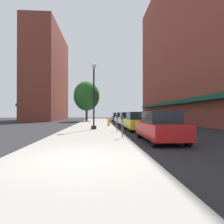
# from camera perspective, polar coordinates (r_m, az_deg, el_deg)

# --- Properties ---
(ground_plane) EXTENTS (90.00, 90.00, 0.00)m
(ground_plane) POSITION_cam_1_polar(r_m,az_deg,el_deg) (24.13, 3.97, -4.06)
(ground_plane) COLOR #232326
(sidewalk_slab) EXTENTS (4.80, 50.00, 0.12)m
(sidewalk_slab) POSITION_cam_1_polar(r_m,az_deg,el_deg) (24.91, -5.51, -3.80)
(sidewalk_slab) COLOR gray
(sidewalk_slab) RESTS_ON ground
(building_right_brick) EXTENTS (6.80, 40.00, 26.49)m
(building_right_brick) POSITION_cam_1_polar(r_m,az_deg,el_deg) (33.40, 23.23, 20.10)
(building_right_brick) COLOR brown
(building_right_brick) RESTS_ON ground
(building_far_background) EXTENTS (6.80, 18.00, 20.01)m
(building_far_background) POSITION_cam_1_polar(r_m,az_deg,el_deg) (45.24, -19.11, 10.38)
(building_far_background) COLOR brown
(building_far_background) RESTS_ON ground
(lamppost) EXTENTS (0.48, 0.48, 5.90)m
(lamppost) POSITION_cam_1_polar(r_m,az_deg,el_deg) (16.71, -5.63, 5.31)
(lamppost) COLOR black
(lamppost) RESTS_ON sidewalk_slab
(fire_hydrant) EXTENTS (0.33, 0.26, 0.79)m
(fire_hydrant) POSITION_cam_1_polar(r_m,az_deg,el_deg) (21.12, -1.08, -3.17)
(fire_hydrant) COLOR gold
(fire_hydrant) RESTS_ON sidewalk_slab
(parking_meter_near) EXTENTS (0.14, 0.09, 1.31)m
(parking_meter_near) POSITION_cam_1_polar(r_m,az_deg,el_deg) (10.74, 3.19, -3.54)
(parking_meter_near) COLOR slate
(parking_meter_near) RESTS_ON sidewalk_slab
(parking_meter_far) EXTENTS (0.14, 0.09, 1.31)m
(parking_meter_far) POSITION_cam_1_polar(r_m,az_deg,el_deg) (14.14, 1.50, -2.79)
(parking_meter_far) COLOR slate
(parking_meter_far) RESTS_ON sidewalk_slab
(tree_near) EXTENTS (4.90, 4.90, 7.56)m
(tree_near) POSITION_cam_1_polar(r_m,az_deg,el_deg) (35.87, -7.82, 4.90)
(tree_near) COLOR #422D1E
(tree_near) RESTS_ON sidewalk_slab
(car_red) EXTENTS (1.80, 4.30, 1.66)m
(car_red) POSITION_cam_1_polar(r_m,az_deg,el_deg) (10.37, 14.55, -4.42)
(car_red) COLOR black
(car_red) RESTS_ON ground
(car_yellow) EXTENTS (1.80, 4.30, 1.66)m
(car_yellow) POSITION_cam_1_polar(r_m,az_deg,el_deg) (16.46, 7.63, -2.94)
(car_yellow) COLOR black
(car_yellow) RESTS_ON ground
(car_silver) EXTENTS (1.80, 4.30, 1.66)m
(car_silver) POSITION_cam_1_polar(r_m,az_deg,el_deg) (22.00, 4.72, -2.30)
(car_silver) COLOR black
(car_silver) RESTS_ON ground
(car_white) EXTENTS (1.80, 4.30, 1.66)m
(car_white) POSITION_cam_1_polar(r_m,az_deg,el_deg) (27.72, 2.95, -1.91)
(car_white) COLOR black
(car_white) RESTS_ON ground
(car_black) EXTENTS (1.80, 4.30, 1.66)m
(car_black) POSITION_cam_1_polar(r_m,az_deg,el_deg) (34.35, 1.64, -1.62)
(car_black) COLOR black
(car_black) RESTS_ON ground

